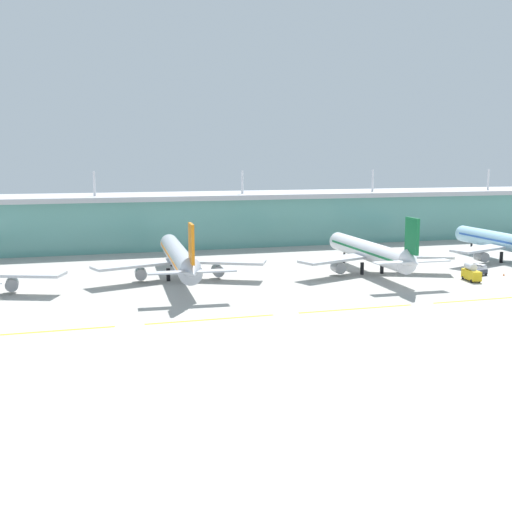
{
  "coord_description": "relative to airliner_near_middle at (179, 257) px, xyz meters",
  "views": [
    {
      "loc": [
        -64.6,
        -135.79,
        34.04
      ],
      "look_at": [
        -15.48,
        30.93,
        7.0
      ],
      "focal_mm": 44.19,
      "sensor_mm": 36.0,
      "label": 1
    }
  ],
  "objects": [
    {
      "name": "airliner_near_middle",
      "position": [
        0.0,
        0.0,
        0.0
      ],
      "size": [
        48.71,
        67.9,
        18.9
      ],
      "color": "#ADB2BC",
      "rests_on": "ground"
    },
    {
      "name": "airliner_far_middle",
      "position": [
        56.44,
        -6.14,
        -0.01
      ],
      "size": [
        48.78,
        58.75,
        18.9
      ],
      "color": "silver",
      "rests_on": "ground"
    },
    {
      "name": "taxiway_stripe_mid_east",
      "position": [
        66.94,
        -46.41,
        -6.43
      ],
      "size": [
        28.0,
        0.7,
        0.04
      ],
      "primitive_type": "cube",
      "color": "yellow",
      "rests_on": "ground"
    },
    {
      "name": "pushback_tug",
      "position": [
        85.56,
        -18.68,
        -5.35
      ],
      "size": [
        4.86,
        3.42,
        1.85
      ],
      "color": "#333842",
      "rests_on": "ground"
    },
    {
      "name": "fuel_truck",
      "position": [
        78.39,
        -24.78,
        -4.19
      ],
      "size": [
        3.54,
        7.48,
        4.95
      ],
      "color": "gold",
      "rests_on": "ground"
    },
    {
      "name": "taxiway_stripe_west",
      "position": [
        -35.06,
        -46.41,
        -6.43
      ],
      "size": [
        28.0,
        0.7,
        0.04
      ],
      "primitive_type": "cube",
      "color": "yellow",
      "rests_on": "ground"
    },
    {
      "name": "safety_cone_left_wingtip",
      "position": [
        92.29,
        -20.99,
        -6.1
      ],
      "size": [
        0.56,
        0.56,
        0.7
      ],
      "primitive_type": "cone",
      "color": "orange",
      "rests_on": "ground"
    },
    {
      "name": "ground_plane",
      "position": [
        35.94,
        -38.55,
        -6.45
      ],
      "size": [
        600.0,
        600.0,
        0.0
      ],
      "primitive_type": "plane",
      "color": "#A8A59E"
    },
    {
      "name": "terminal_building",
      "position": [
        35.94,
        69.29,
        3.93
      ],
      "size": [
        288.0,
        34.0,
        29.35
      ],
      "color": "#5B9E93",
      "rests_on": "ground"
    },
    {
      "name": "baggage_cart",
      "position": [
        88.83,
        -14.41,
        -5.19
      ],
      "size": [
        2.79,
        3.94,
        2.48
      ],
      "color": "silver",
      "rests_on": "ground"
    },
    {
      "name": "taxiway_stripe_centre",
      "position": [
        32.94,
        -46.41,
        -6.43
      ],
      "size": [
        28.0,
        0.7,
        0.04
      ],
      "primitive_type": "cube",
      "color": "yellow",
      "rests_on": "ground"
    },
    {
      "name": "airliner_farthest",
      "position": [
        109.74,
        0.21,
        -0.01
      ],
      "size": [
        48.79,
        60.0,
        18.9
      ],
      "color": "#9ED1EA",
      "rests_on": "ground"
    },
    {
      "name": "taxiway_stripe_mid_west",
      "position": [
        -1.06,
        -46.41,
        -6.43
      ],
      "size": [
        28.0,
        0.7,
        0.04
      ],
      "primitive_type": "cube",
      "color": "yellow",
      "rests_on": "ground"
    }
  ]
}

